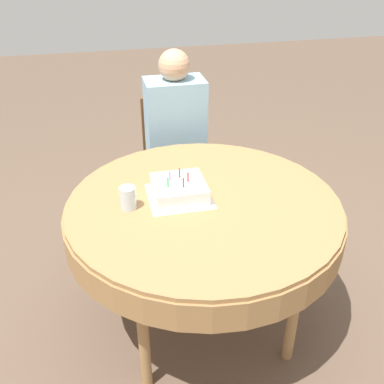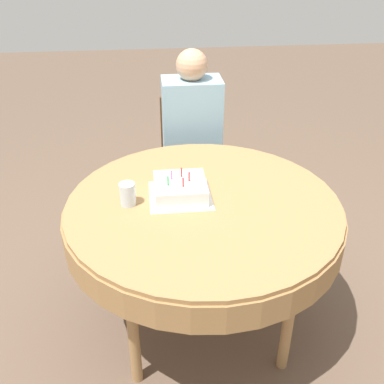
# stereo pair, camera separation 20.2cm
# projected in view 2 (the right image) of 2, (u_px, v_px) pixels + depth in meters

# --- Properties ---
(ground_plane) EXTENTS (12.00, 12.00, 0.00)m
(ground_plane) POSITION_uv_depth(u_px,v_px,m) (202.00, 317.00, 2.41)
(ground_plane) COLOR brown
(dining_table) EXTENTS (1.27, 1.27, 0.73)m
(dining_table) POSITION_uv_depth(u_px,v_px,m) (203.00, 218.00, 2.08)
(dining_table) COLOR #9E7547
(dining_table) RESTS_ON ground_plane
(chair) EXTENTS (0.42, 0.42, 0.86)m
(chair) POSITION_uv_depth(u_px,v_px,m) (191.00, 157.00, 3.00)
(chair) COLOR brown
(chair) RESTS_ON ground_plane
(person) EXTENTS (0.36, 0.33, 1.20)m
(person) POSITION_uv_depth(u_px,v_px,m) (192.00, 129.00, 2.80)
(person) COLOR tan
(person) RESTS_ON ground_plane
(napkin) EXTENTS (0.29, 0.29, 0.00)m
(napkin) POSITION_uv_depth(u_px,v_px,m) (180.00, 195.00, 2.08)
(napkin) COLOR white
(napkin) RESTS_ON dining_table
(birthday_cake) EXTENTS (0.24, 0.24, 0.12)m
(birthday_cake) POSITION_uv_depth(u_px,v_px,m) (180.00, 188.00, 2.06)
(birthday_cake) COLOR white
(birthday_cake) RESTS_ON dining_table
(drinking_glass) EXTENTS (0.07, 0.07, 0.10)m
(drinking_glass) POSITION_uv_depth(u_px,v_px,m) (128.00, 194.00, 2.00)
(drinking_glass) COLOR silver
(drinking_glass) RESTS_ON dining_table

